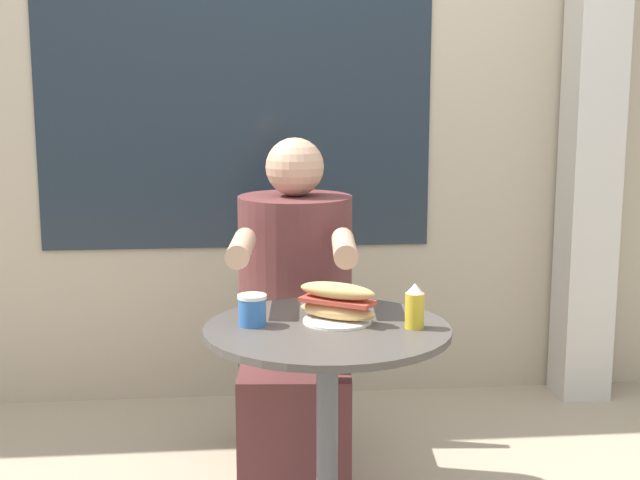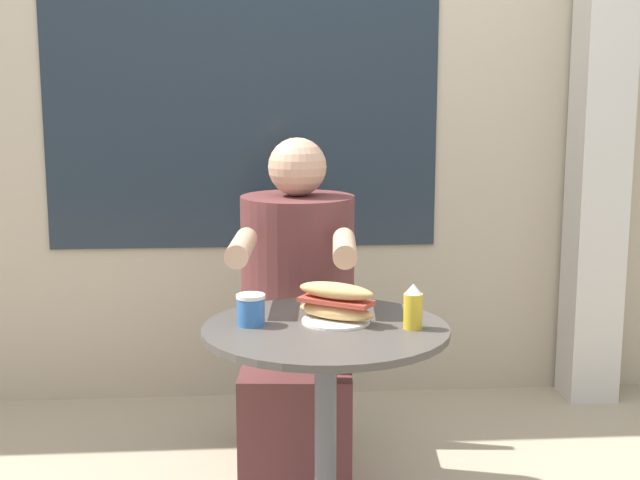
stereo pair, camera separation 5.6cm
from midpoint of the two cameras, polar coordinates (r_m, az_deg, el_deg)
name	(u,v)px [view 2 (the right image)]	position (r m, az deg, el deg)	size (l,w,h in m)	color
storefront_wall	(296,69)	(3.76, -1.10, 10.92)	(8.00, 0.09, 2.80)	#B7A88E
lattice_pillar	(601,118)	(3.88, 17.94, 7.44)	(0.21, 0.21, 2.40)	beige
cafe_table	(326,394)	(2.45, 1.02, -9.85)	(0.67, 0.67, 0.70)	#47423D
diner_chair	(296,309)	(3.29, -1.06, -4.46)	(0.41, 0.41, 0.87)	#333338
seated_diner	(298,342)	(2.96, -0.89, -6.52)	(0.42, 0.69, 1.17)	brown
sandwich_on_plate	(336,304)	(2.42, 1.69, -4.13)	(0.22, 0.19, 0.11)	white
drink_cup	(251,310)	(2.40, -3.78, -4.47)	(0.08, 0.08, 0.08)	#336BB7
condiment_bottle	(413,307)	(2.38, 6.65, -4.28)	(0.05, 0.05, 0.12)	gold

